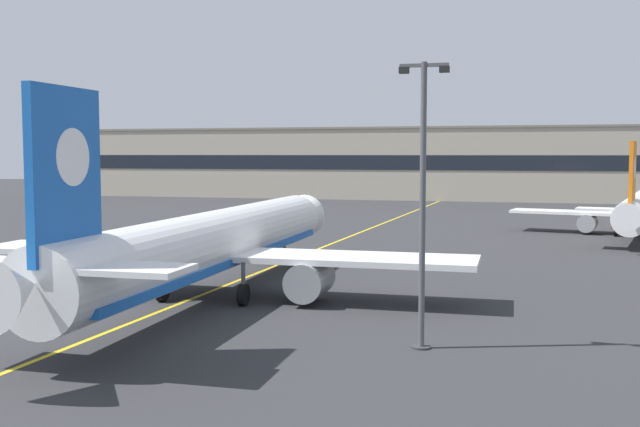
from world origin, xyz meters
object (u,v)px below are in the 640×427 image
Objects in this scene: apron_lamp_post at (423,200)px; safety_cone_by_nose_gear at (300,259)px; airliner_background at (640,209)px; airliner_foreground at (214,244)px.

safety_cone_by_nose_gear is (-13.08, 24.69, -6.55)m from apron_lamp_post.
apron_lamp_post is 23.63× the size of safety_cone_by_nose_gear.
airliner_background is at bearing 72.46° from apron_lamp_post.
airliner_foreground is at bearing -124.64° from airliner_background.
apron_lamp_post is at bearing -107.54° from airliner_background.
airliner_foreground is 1.16× the size of airliner_background.
apron_lamp_post is (-16.86, -53.36, 3.89)m from airliner_background.
airliner_foreground is 75.32× the size of safety_cone_by_nose_gear.
apron_lamp_post is at bearing -62.08° from safety_cone_by_nose_gear.
airliner_foreground is at bearing -93.06° from safety_cone_by_nose_gear.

